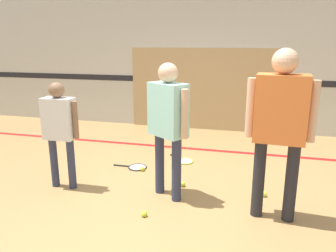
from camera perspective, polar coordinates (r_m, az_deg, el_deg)
The scene contains 13 objects.
ground_plane at distance 4.04m, azimuth -1.88°, elevation -12.07°, with size 16.00×16.00×0.00m, color #A87F4C.
wall_back at distance 6.84m, azimuth 6.00°, elevation 12.71°, with size 16.00×0.07×3.20m.
wall_panel at distance 6.84m, azimuth 6.11°, elevation 6.34°, with size 3.05×0.05×1.68m.
floor_stripe at distance 5.71m, azimuth 3.39°, elevation -3.88°, with size 14.40×0.10×0.01m.
person_instructor at distance 3.70m, azimuth 0.00°, elevation 1.62°, with size 0.52×0.45×1.58m.
person_student_left at distance 4.21m, azimuth -18.40°, elevation 0.32°, with size 0.51×0.21×1.34m.
person_student_right at distance 3.38m, azimuth 18.95°, elevation 1.36°, with size 0.66×0.31×1.75m.
racket_spare_on_floor at distance 4.88m, azimuth -5.58°, elevation -7.13°, with size 0.52×0.28×0.03m.
racket_second_spare at distance 5.11m, azimuth 2.78°, elevation -6.06°, with size 0.48×0.44×0.03m.
tennis_ball_near_instructor at distance 3.61m, azimuth -4.21°, elevation -14.99°, with size 0.07×0.07×0.07m, color #CCE038.
tennis_ball_by_spare_racket at distance 4.75m, azimuth -4.46°, elevation -7.44°, with size 0.07×0.07×0.07m, color #CCE038.
tennis_ball_stray_left at distance 4.27m, azimuth 2.58°, elevation -10.06°, with size 0.07×0.07×0.07m, color #CCE038.
tennis_ball_stray_right at distance 4.17m, azimuth 16.38°, elevation -11.29°, with size 0.07×0.07×0.07m, color #CCE038.
Camera 1 is at (1.03, -3.46, 1.81)m, focal length 35.00 mm.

